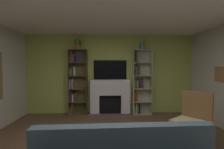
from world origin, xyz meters
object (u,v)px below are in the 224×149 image
(tv, at_px, (110,70))
(vase_with_flowers, at_px, (142,45))
(armchair, at_px, (193,118))
(potted_plant, at_px, (78,44))
(fireplace, at_px, (110,96))
(bookshelf_left, at_px, (76,82))
(bookshelf_right, at_px, (140,82))

(tv, relative_size, vase_with_flowers, 2.74)
(tv, xyz_separation_m, vase_with_flowers, (1.04, -0.12, 0.80))
(armchair, bearing_deg, potted_plant, 139.31)
(vase_with_flowers, bearing_deg, fireplace, 178.26)
(bookshelf_left, xyz_separation_m, potted_plant, (0.07, -0.04, 1.23))
(bookshelf_right, height_order, vase_with_flowers, vase_with_flowers)
(tv, distance_m, bookshelf_right, 1.06)
(bookshelf_left, relative_size, bookshelf_right, 1.00)
(fireplace, height_order, tv, tv)
(fireplace, height_order, bookshelf_left, bookshelf_left)
(fireplace, bearing_deg, vase_with_flowers, -1.74)
(armchair, bearing_deg, bookshelf_right, 105.08)
(fireplace, xyz_separation_m, bookshelf_left, (-1.10, 0.01, 0.46))
(potted_plant, bearing_deg, fireplace, 1.76)
(bookshelf_left, bearing_deg, potted_plant, -34.20)
(fireplace, distance_m, potted_plant, 1.98)
(tv, relative_size, potted_plant, 3.21)
(vase_with_flowers, height_order, armchair, vase_with_flowers)
(bookshelf_left, relative_size, armchair, 2.00)
(potted_plant, bearing_deg, armchair, -40.69)
(bookshelf_left, bearing_deg, bookshelf_right, -0.49)
(fireplace, bearing_deg, tv, 90.00)
(potted_plant, relative_size, vase_with_flowers, 0.85)
(tv, bearing_deg, bookshelf_left, -176.09)
(fireplace, distance_m, bookshelf_right, 1.06)
(bookshelf_right, xyz_separation_m, armchair, (0.61, -2.28, -0.50))
(tv, height_order, potted_plant, potted_plant)
(fireplace, xyz_separation_m, tv, (0.00, 0.09, 0.85))
(bookshelf_right, bearing_deg, fireplace, 179.70)
(bookshelf_left, xyz_separation_m, bookshelf_right, (2.07, -0.02, -0.03))
(bookshelf_right, relative_size, potted_plant, 6.24)
(tv, bearing_deg, bookshelf_right, -5.50)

